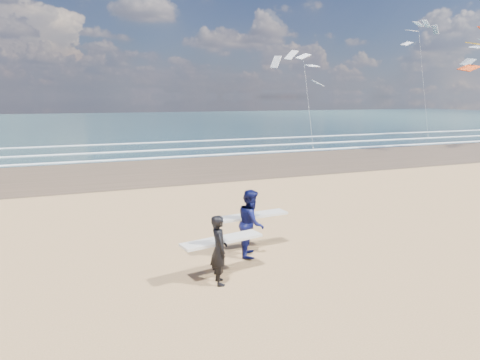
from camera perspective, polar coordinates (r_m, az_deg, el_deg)
name	(u,v)px	position (r m, az deg, el deg)	size (l,w,h in m)	color
wet_sand_strip	(385,155)	(36.74, 18.74, 3.21)	(220.00, 12.00, 0.01)	#4F3D2A
ocean	(199,121)	(85.21, -5.50, 7.87)	(220.00, 100.00, 0.02)	#1B343D
foam_breakers	(318,142)	(44.85, 10.41, 4.98)	(220.00, 11.70, 0.05)	white
surfer_near	(219,248)	(10.84, -2.75, -9.09)	(2.26, 1.16, 1.78)	black
surfer_far	(251,222)	(12.65, 1.52, -5.67)	(2.24, 1.30, 1.99)	#0C1043
kite_1	(307,88)	(41.97, 8.89, 11.97)	(5.96, 4.76, 9.66)	slate
kite_5	(422,70)	(56.95, 23.13, 13.32)	(5.58, 4.71, 14.39)	slate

